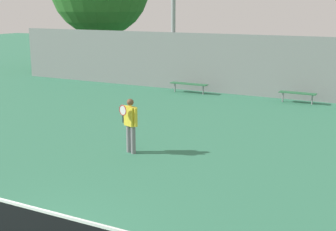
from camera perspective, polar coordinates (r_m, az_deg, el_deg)
name	(u,v)px	position (r m, az deg, el deg)	size (l,w,h in m)	color
tennis_net	(6,227)	(8.72, -19.12, -12.73)	(11.49, 0.09, 1.04)	#195128
tennis_player	(130,123)	(13.66, -4.61, -0.86)	(0.55, 0.48, 1.62)	slate
bench_courtside_far	(189,84)	(23.19, 2.56, 3.82)	(1.93, 0.40, 0.48)	#28663D
bench_adjacent_court	(298,94)	(21.52, 15.52, 2.59)	(1.61, 0.40, 0.48)	#28663D
back_fence	(270,67)	(22.46, 12.30, 5.84)	(29.71, 0.06, 2.91)	gray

